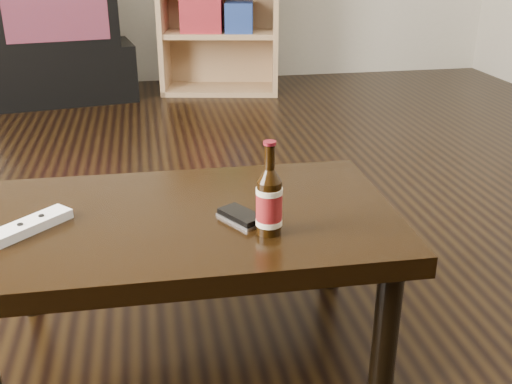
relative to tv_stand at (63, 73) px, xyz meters
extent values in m
cube|color=black|center=(0.72, -2.52, -0.19)|extent=(5.00, 6.00, 0.01)
cube|color=black|center=(0.00, 0.00, 0.00)|extent=(0.97, 0.60, 0.37)
cube|color=black|center=(0.00, 0.00, 0.46)|extent=(0.80, 0.57, 0.55)
cube|color=#B22105|center=(0.04, -0.23, 0.46)|extent=(0.60, 0.10, 0.44)
cube|color=#A48053|center=(1.05, 0.05, -0.17)|extent=(0.85, 0.51, 0.03)
cube|color=#A48053|center=(1.05, 0.05, 0.22)|extent=(0.78, 0.47, 0.03)
cube|color=maroon|center=(0.94, 0.05, 0.34)|extent=(0.31, 0.28, 0.22)
cube|color=navy|center=(1.18, 0.00, 0.33)|extent=(0.22, 0.26, 0.19)
cube|color=black|center=(0.60, -2.76, 0.18)|extent=(1.05, 0.63, 0.05)
cylinder|color=black|center=(1.05, -3.01, -0.01)|extent=(0.06, 0.06, 0.34)
cylinder|color=black|center=(0.16, -2.52, -0.01)|extent=(0.06, 0.06, 0.34)
cylinder|color=black|center=(1.06, -2.54, -0.01)|extent=(0.06, 0.06, 0.34)
cylinder|color=black|center=(0.78, -2.90, 0.27)|extent=(0.06, 0.06, 0.13)
cylinder|color=maroon|center=(0.78, -2.90, 0.27)|extent=(0.06, 0.06, 0.08)
cylinder|color=beige|center=(0.78, -2.90, 0.31)|extent=(0.06, 0.06, 0.01)
cylinder|color=beige|center=(0.78, -2.90, 0.23)|extent=(0.06, 0.06, 0.01)
cone|color=black|center=(0.78, -2.90, 0.35)|extent=(0.06, 0.06, 0.03)
cylinder|color=black|center=(0.78, -2.90, 0.39)|extent=(0.02, 0.02, 0.06)
cylinder|color=maroon|center=(0.78, -2.90, 0.42)|extent=(0.03, 0.03, 0.01)
cube|color=#ABABAE|center=(0.73, -2.82, 0.21)|extent=(0.11, 0.13, 0.01)
cube|color=black|center=(0.73, -2.82, 0.22)|extent=(0.11, 0.13, 0.02)
cylinder|color=#ABABAE|center=(0.75, -2.85, 0.22)|extent=(0.03, 0.03, 0.00)
cube|color=white|center=(0.24, -2.78, 0.22)|extent=(0.19, 0.18, 0.02)
cylinder|color=black|center=(0.27, -2.76, 0.23)|extent=(0.02, 0.02, 0.00)
cylinder|color=black|center=(0.23, -2.80, 0.23)|extent=(0.02, 0.02, 0.00)
camera|label=1|loc=(0.53, -4.10, 0.83)|focal=42.00mm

